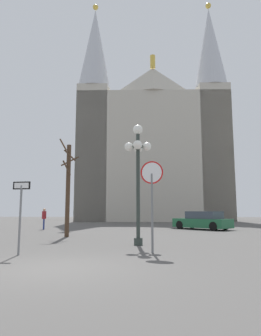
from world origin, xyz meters
name	(u,v)px	position (x,y,z in m)	size (l,w,h in m)	color
ground_plane	(52,269)	(0.00, 0.00, 0.00)	(120.00, 120.00, 0.00)	#514F4C
cathedral	(152,152)	(3.01, 36.69, 9.99)	(20.99, 14.87, 31.02)	#BCB5A5
stop_sign	(152,188)	(2.56, 2.93, 2.23)	(0.79, 0.22, 3.17)	slate
one_way_arrow_sign	(21,208)	(-1.81, 2.19, 1.51)	(0.62, 0.10, 2.40)	slate
street_lamp	(138,162)	(2.00, 5.22, 3.50)	(1.17, 1.17, 5.17)	#2D3833
bare_tree	(68,187)	(-2.06, 9.02, 2.73)	(1.04, 1.19, 5.51)	#473323
parked_car_near_green	(203,221)	(6.55, 16.02, 0.65)	(4.36, 4.26, 1.37)	#1E5B38
pedestrian_walking	(44,217)	(-5.51, 15.30, 0.96)	(0.32, 0.32, 1.59)	navy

